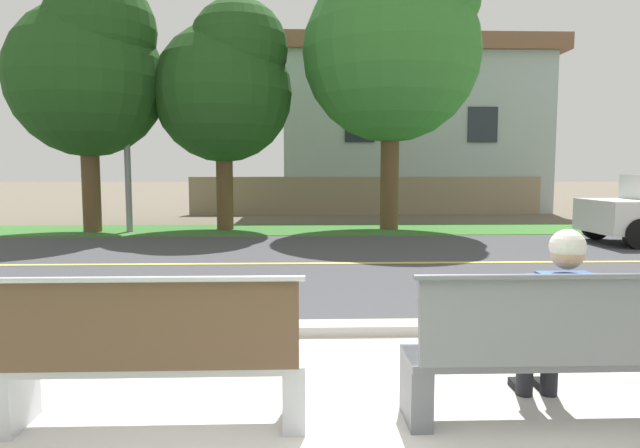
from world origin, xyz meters
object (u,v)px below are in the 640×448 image
Objects in this scene: shade_tree_left at (227,83)px; bench_left at (152,360)px; seated_person_blue at (558,315)px; shade_tree_centre at (397,39)px; streetlamp at (128,89)px; shade_tree_far_left at (90,68)px; bench_right at (557,355)px.

bench_left is at bearing -84.86° from shade_tree_left.
bench_left is 1.52× the size of seated_person_blue.
seated_person_blue is 0.16× the size of shade_tree_centre.
shade_tree_centre is at bearing 1.62° from streetlamp.
streetlamp is 1.01m from shade_tree_far_left.
bench_right is 12.78m from shade_tree_left.
shade_tree_left is at bearing 107.02° from bench_right.
bench_right is 13.82m from shade_tree_far_left.
shade_tree_far_left is 0.83× the size of shade_tree_centre.
shade_tree_centre is (7.99, 0.44, 0.89)m from shade_tree_far_left.
shade_tree_left reaches higher than seated_person_blue.
bench_right is 0.29× the size of streetlamp.
bench_left is 12.51m from streetlamp.
seated_person_blue is 0.21× the size of shade_tree_left.
bench_left is 12.31m from shade_tree_left.
shade_tree_left is (-3.67, 11.58, 3.29)m from seated_person_blue.
shade_tree_centre is (0.97, 11.72, 4.67)m from bench_right.
shade_tree_centre is (7.13, 0.20, 1.37)m from streetlamp.
shade_tree_left reaches higher than bench_right.
streetlamp is at bearing 118.15° from bench_right.
bench_left is at bearing 180.00° from bench_right.
bench_left is 13.09m from shade_tree_centre.
streetlamp is at bearing -178.38° from shade_tree_centre.
seated_person_blue is 12.41m from shade_tree_centre.
seated_person_blue reaches higher than bench_right.
seated_person_blue is 13.66m from shade_tree_far_left.
bench_right is 13.47m from streetlamp.
streetlamp is 1.00× the size of shade_tree_far_left.
shade_tree_left is at bearing 107.60° from seated_person_blue.
shade_tree_centre reaches higher than shade_tree_far_left.
seated_person_blue is 13.31m from streetlamp.
bench_left is 0.29× the size of shade_tree_far_left.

